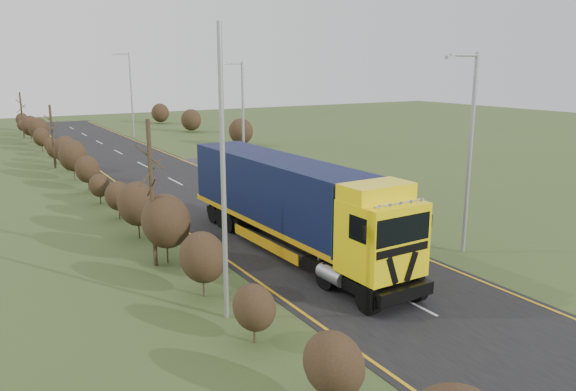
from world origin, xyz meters
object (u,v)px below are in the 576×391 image
at_px(car_red_hatchback, 290,174).
at_px(speed_sign, 305,174).
at_px(streetlight_near, 469,146).
at_px(car_blue_sedan, 263,167).
at_px(lorry, 291,200).

height_order(car_red_hatchback, speed_sign, speed_sign).
distance_m(streetlight_near, speed_sign, 11.09).
xyz_separation_m(car_blue_sedan, streetlight_near, (-0.91, -20.31, 4.14)).
bearing_deg(speed_sign, car_red_hatchback, 66.95).
distance_m(lorry, car_blue_sedan, 18.11).
relative_size(car_red_hatchback, streetlight_near, 0.49).
xyz_separation_m(car_blue_sedan, speed_sign, (-2.41, -9.70, 1.28)).
relative_size(car_blue_sedan, streetlight_near, 0.43).
relative_size(streetlight_near, speed_sign, 3.25).
bearing_deg(car_red_hatchback, speed_sign, 53.78).
height_order(lorry, car_blue_sedan, lorry).
bearing_deg(lorry, car_red_hatchback, 57.38).
bearing_deg(streetlight_near, speed_sign, 98.02).
xyz_separation_m(car_red_hatchback, streetlight_near, (-0.99, -16.46, 4.03)).
bearing_deg(streetlight_near, car_blue_sedan, 87.42).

